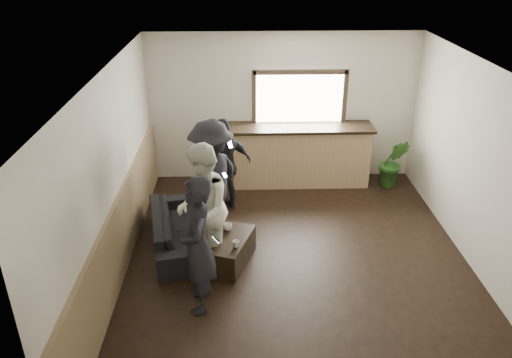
{
  "coord_description": "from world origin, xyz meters",
  "views": [
    {
      "loc": [
        -0.78,
        -5.96,
        4.28
      ],
      "look_at": [
        -0.58,
        0.4,
        1.19
      ],
      "focal_mm": 35.0,
      "sensor_mm": 36.0,
      "label": 1
    }
  ],
  "objects_px": {
    "coffee_table": "(229,250)",
    "person_b": "(202,209)",
    "person_c": "(212,178)",
    "sofa": "(177,229)",
    "cup_b": "(236,244)",
    "cup_a": "(228,227)",
    "potted_plant": "(393,162)",
    "person_a": "(198,246)",
    "person_d": "(225,165)",
    "bar_counter": "(299,151)"
  },
  "relations": [
    {
      "from": "potted_plant",
      "to": "sofa",
      "type": "bearing_deg",
      "value": -153.42
    },
    {
      "from": "cup_a",
      "to": "person_d",
      "type": "distance_m",
      "value": 1.43
    },
    {
      "from": "sofa",
      "to": "person_d",
      "type": "height_order",
      "value": "person_d"
    },
    {
      "from": "sofa",
      "to": "person_b",
      "type": "distance_m",
      "value": 0.99
    },
    {
      "from": "person_d",
      "to": "sofa",
      "type": "bearing_deg",
      "value": 30.49
    },
    {
      "from": "sofa",
      "to": "person_c",
      "type": "bearing_deg",
      "value": -65.07
    },
    {
      "from": "potted_plant",
      "to": "bar_counter",
      "type": "bearing_deg",
      "value": 173.43
    },
    {
      "from": "coffee_table",
      "to": "person_a",
      "type": "relative_size",
      "value": 0.51
    },
    {
      "from": "bar_counter",
      "to": "person_b",
      "type": "xyz_separation_m",
      "value": [
        -1.63,
        -2.7,
        0.29
      ]
    },
    {
      "from": "coffee_table",
      "to": "person_b",
      "type": "bearing_deg",
      "value": -167.49
    },
    {
      "from": "person_c",
      "to": "person_d",
      "type": "distance_m",
      "value": 0.75
    },
    {
      "from": "coffee_table",
      "to": "potted_plant",
      "type": "distance_m",
      "value": 3.89
    },
    {
      "from": "cup_b",
      "to": "person_c",
      "type": "xyz_separation_m",
      "value": [
        -0.37,
        1.12,
        0.48
      ]
    },
    {
      "from": "cup_b",
      "to": "person_b",
      "type": "height_order",
      "value": "person_b"
    },
    {
      "from": "person_b",
      "to": "person_d",
      "type": "distance_m",
      "value": 1.72
    },
    {
      "from": "coffee_table",
      "to": "potted_plant",
      "type": "bearing_deg",
      "value": 38.54
    },
    {
      "from": "person_a",
      "to": "person_d",
      "type": "relative_size",
      "value": 1.1
    },
    {
      "from": "person_d",
      "to": "bar_counter",
      "type": "bearing_deg",
      "value": -170.46
    },
    {
      "from": "coffee_table",
      "to": "cup_b",
      "type": "distance_m",
      "value": 0.35
    },
    {
      "from": "person_a",
      "to": "person_b",
      "type": "xyz_separation_m",
      "value": [
        -0.0,
        0.85,
        0.03
      ]
    },
    {
      "from": "sofa",
      "to": "person_a",
      "type": "relative_size",
      "value": 1.03
    },
    {
      "from": "bar_counter",
      "to": "potted_plant",
      "type": "height_order",
      "value": "bar_counter"
    },
    {
      "from": "person_c",
      "to": "sofa",
      "type": "bearing_deg",
      "value": -22.69
    },
    {
      "from": "bar_counter",
      "to": "sofa",
      "type": "relative_size",
      "value": 1.44
    },
    {
      "from": "person_a",
      "to": "person_d",
      "type": "bearing_deg",
      "value": 171.35
    },
    {
      "from": "potted_plant",
      "to": "coffee_table",
      "type": "bearing_deg",
      "value": -141.46
    },
    {
      "from": "bar_counter",
      "to": "sofa",
      "type": "distance_m",
      "value": 2.99
    },
    {
      "from": "coffee_table",
      "to": "bar_counter",
      "type": "bearing_deg",
      "value": 64.01
    },
    {
      "from": "coffee_table",
      "to": "cup_b",
      "type": "bearing_deg",
      "value": -64.32
    },
    {
      "from": "person_a",
      "to": "person_c",
      "type": "height_order",
      "value": "person_c"
    },
    {
      "from": "cup_a",
      "to": "person_c",
      "type": "relative_size",
      "value": 0.07
    },
    {
      "from": "cup_b",
      "to": "sofa",
      "type": "bearing_deg",
      "value": 141.48
    },
    {
      "from": "coffee_table",
      "to": "potted_plant",
      "type": "xyz_separation_m",
      "value": [
        3.04,
        2.42,
        0.27
      ]
    },
    {
      "from": "cup_b",
      "to": "potted_plant",
      "type": "distance_m",
      "value": 3.95
    },
    {
      "from": "person_d",
      "to": "person_c",
      "type": "bearing_deg",
      "value": 49.29
    },
    {
      "from": "coffee_table",
      "to": "person_c",
      "type": "xyz_separation_m",
      "value": [
        -0.26,
        0.9,
        0.73
      ]
    },
    {
      "from": "cup_a",
      "to": "potted_plant",
      "type": "xyz_separation_m",
      "value": [
        3.06,
        2.19,
        0.02
      ]
    },
    {
      "from": "cup_a",
      "to": "person_c",
      "type": "distance_m",
      "value": 0.85
    },
    {
      "from": "person_d",
      "to": "cup_a",
      "type": "bearing_deg",
      "value": 65.9
    },
    {
      "from": "person_c",
      "to": "person_d",
      "type": "bearing_deg",
      "value": -162.94
    },
    {
      "from": "bar_counter",
      "to": "person_b",
      "type": "relative_size",
      "value": 1.44
    },
    {
      "from": "cup_b",
      "to": "potted_plant",
      "type": "relative_size",
      "value": 0.11
    },
    {
      "from": "bar_counter",
      "to": "person_a",
      "type": "height_order",
      "value": "bar_counter"
    },
    {
      "from": "bar_counter",
      "to": "cup_b",
      "type": "bearing_deg",
      "value": -112.4
    },
    {
      "from": "sofa",
      "to": "person_b",
      "type": "height_order",
      "value": "person_b"
    },
    {
      "from": "cup_a",
      "to": "person_a",
      "type": "relative_size",
      "value": 0.07
    },
    {
      "from": "coffee_table",
      "to": "cup_a",
      "type": "xyz_separation_m",
      "value": [
        -0.02,
        0.23,
        0.26
      ]
    },
    {
      "from": "person_b",
      "to": "cup_b",
      "type": "bearing_deg",
      "value": 68.75
    },
    {
      "from": "coffee_table",
      "to": "person_a",
      "type": "distance_m",
      "value": 1.22
    },
    {
      "from": "cup_a",
      "to": "person_a",
      "type": "height_order",
      "value": "person_a"
    }
  ]
}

